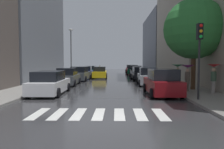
{
  "coord_description": "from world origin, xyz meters",
  "views": [
    {
      "loc": [
        0.76,
        -8.05,
        2.3
      ],
      "look_at": [
        0.23,
        18.74,
        0.7
      ],
      "focal_mm": 34.15,
      "sensor_mm": 36.0,
      "label": 1
    }
  ],
  "objects": [
    {
      "name": "parked_car_right_third",
      "position": [
        3.82,
        19.64,
        0.78
      ],
      "size": [
        2.23,
        4.29,
        1.67
      ],
      "rotation": [
        0.0,
        0.0,
        1.6
      ],
      "color": "black",
      "rests_on": "ground"
    },
    {
      "name": "lamp_post_left",
      "position": [
        -5.55,
        21.68,
        4.04
      ],
      "size": [
        0.6,
        0.28,
        6.73
      ],
      "color": "#595B60",
      "rests_on": "sidewalk_left"
    },
    {
      "name": "taxi_midroad",
      "position": [
        -1.56,
        21.81,
        0.76
      ],
      "size": [
        2.19,
        4.63,
        1.81
      ],
      "rotation": [
        0.0,
        0.0,
        1.6
      ],
      "color": "yellow",
      "rests_on": "ground"
    },
    {
      "name": "parked_car_right_sixth",
      "position": [
        3.82,
        37.69,
        0.78
      ],
      "size": [
        2.09,
        4.1,
        1.67
      ],
      "rotation": [
        0.0,
        0.0,
        1.57
      ],
      "color": "maroon",
      "rests_on": "ground"
    },
    {
      "name": "building_left_mid",
      "position": [
        -11.0,
        19.48,
        7.07
      ],
      "size": [
        6.0,
        15.8,
        14.15
      ],
      "primitive_type": "cube",
      "color": "slate",
      "rests_on": "ground"
    },
    {
      "name": "crosswalk_stripes",
      "position": [
        0.0,
        1.19,
        0.01
      ],
      "size": [
        5.85,
        2.2,
        0.01
      ],
      "color": "silver",
      "rests_on": "ground"
    },
    {
      "name": "parked_car_left_fourth",
      "position": [
        -3.9,
        24.23,
        0.77
      ],
      "size": [
        2.28,
        4.33,
        1.64
      ],
      "rotation": [
        0.0,
        0.0,
        1.6
      ],
      "color": "navy",
      "rests_on": "ground"
    },
    {
      "name": "pedestrian_near_tree",
      "position": [
        7.46,
        6.68,
        1.55
      ],
      "size": [
        0.9,
        0.9,
        1.99
      ],
      "rotation": [
        0.0,
        0.0,
        5.94
      ],
      "color": "gray",
      "rests_on": "sidewalk_right"
    },
    {
      "name": "parked_car_right_nearest",
      "position": [
        3.95,
        6.7,
        0.84
      ],
      "size": [
        2.18,
        4.52,
        1.81
      ],
      "rotation": [
        0.0,
        0.0,
        1.59
      ],
      "color": "maroon",
      "rests_on": "ground"
    },
    {
      "name": "street_tree_right",
      "position": [
        6.76,
        8.64,
        4.83
      ],
      "size": [
        4.65,
        4.65,
        7.02
      ],
      "color": "#513823",
      "rests_on": "sidewalk_right"
    },
    {
      "name": "traffic_light_right_corner",
      "position": [
        5.45,
        4.08,
        3.29
      ],
      "size": [
        0.3,
        0.42,
        4.3
      ],
      "color": "black",
      "rests_on": "sidewalk_right"
    },
    {
      "name": "sidewalk_right",
      "position": [
        6.5,
        24.0,
        0.07
      ],
      "size": [
        3.0,
        72.0,
        0.15
      ],
      "primitive_type": "cube",
      "color": "gray",
      "rests_on": "ground"
    },
    {
      "name": "parked_car_left_nearest",
      "position": [
        -3.95,
        6.84,
        0.77
      ],
      "size": [
        2.2,
        4.74,
        1.65
      ],
      "rotation": [
        0.0,
        0.0,
        1.58
      ],
      "color": "silver",
      "rests_on": "ground"
    },
    {
      "name": "pedestrian_by_kerb",
      "position": [
        5.96,
        7.55,
        1.54
      ],
      "size": [
        0.97,
        0.97,
        1.92
      ],
      "rotation": [
        0.0,
        0.0,
        0.23
      ],
      "color": "brown",
      "rests_on": "sidewalk_right"
    },
    {
      "name": "parked_car_left_third",
      "position": [
        -3.71,
        18.04,
        0.8
      ],
      "size": [
        2.34,
        4.69,
        1.72
      ],
      "rotation": [
        0.0,
        0.0,
        1.52
      ],
      "color": "#474C51",
      "rests_on": "ground"
    },
    {
      "name": "parked_car_right_fourth",
      "position": [
        3.88,
        25.61,
        0.79
      ],
      "size": [
        2.12,
        4.12,
        1.69
      ],
      "rotation": [
        0.0,
        0.0,
        1.53
      ],
      "color": "#474C51",
      "rests_on": "ground"
    },
    {
      "name": "pedestrian_foreground",
      "position": [
        5.97,
        10.12,
        1.56
      ],
      "size": [
        1.02,
        1.02,
        1.92
      ],
      "rotation": [
        0.0,
        0.0,
        0.78
      ],
      "color": "gray",
      "rests_on": "sidewalk_right"
    },
    {
      "name": "building_right_far",
      "position": [
        11.0,
        40.88,
        6.31
      ],
      "size": [
        6.0,
        19.35,
        12.61
      ],
      "primitive_type": "cube",
      "color": "slate",
      "rests_on": "ground"
    },
    {
      "name": "ground_plane",
      "position": [
        0.0,
        24.0,
        -0.02
      ],
      "size": [
        28.0,
        72.0,
        0.04
      ],
      "primitive_type": "cube",
      "color": "#323235"
    },
    {
      "name": "sidewalk_left",
      "position": [
        -6.5,
        24.0,
        0.07
      ],
      "size": [
        3.0,
        72.0,
        0.15
      ],
      "primitive_type": "cube",
      "color": "gray",
      "rests_on": "ground"
    },
    {
      "name": "parked_car_right_fifth",
      "position": [
        3.76,
        30.96,
        0.81
      ],
      "size": [
        2.31,
        4.81,
        1.73
      ],
      "rotation": [
        0.0,
        0.0,
        1.53
      ],
      "color": "#0C4C2D",
      "rests_on": "ground"
    },
    {
      "name": "parked_car_left_fifth",
      "position": [
        -3.78,
        29.45,
        0.75
      ],
      "size": [
        2.04,
        4.42,
        1.59
      ],
      "rotation": [
        0.0,
        0.0,
        1.55
      ],
      "color": "#0C4C2D",
      "rests_on": "ground"
    },
    {
      "name": "parked_car_left_second",
      "position": [
        -3.99,
        12.71,
        0.79
      ],
      "size": [
        2.02,
        4.05,
        1.7
      ],
      "rotation": [
        0.0,
        0.0,
        1.57
      ],
      "color": "#474C51",
      "rests_on": "ground"
    },
    {
      "name": "parked_car_right_second",
      "position": [
        3.91,
        13.17,
        0.8
      ],
      "size": [
        2.16,
        4.68,
        1.73
      ],
      "rotation": [
        0.0,
        0.0,
        1.53
      ],
      "color": "#B2B7BF",
      "rests_on": "ground"
    }
  ]
}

